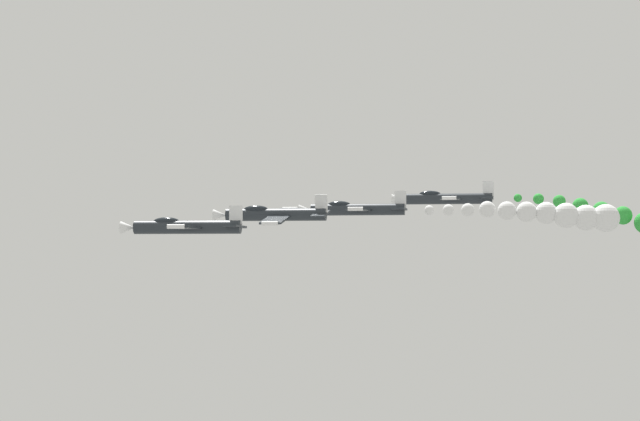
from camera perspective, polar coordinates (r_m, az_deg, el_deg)
airplane_lead at (r=95.46m, az=-6.69°, el=-0.81°), size 9.56×10.35×2.32m
airplane_left_inner at (r=102.02m, az=-2.29°, el=-0.20°), size 9.48×10.35×2.85m
airplane_right_inner at (r=110.12m, az=1.79°, el=0.06°), size 9.56×10.35×2.32m
smoke_trail_right_inner at (r=109.82m, az=11.74°, el=-0.21°), size 3.04×18.13×2.94m
airplane_left_outer at (r=117.76m, az=6.25°, el=0.59°), size 9.56×10.35×2.32m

